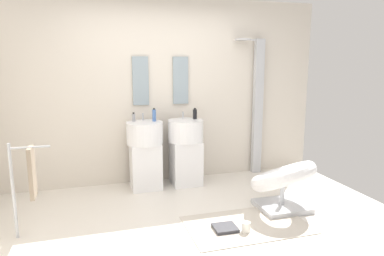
% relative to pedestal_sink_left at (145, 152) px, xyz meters
% --- Properties ---
extents(ground_plane, '(4.80, 3.60, 0.04)m').
position_rel_pedestal_sink_left_xyz_m(ground_plane, '(0.29, -1.32, -0.52)').
color(ground_plane, silver).
extents(rear_partition, '(4.80, 0.10, 2.60)m').
position_rel_pedestal_sink_left_xyz_m(rear_partition, '(0.29, 0.33, 0.80)').
color(rear_partition, beige).
rests_on(rear_partition, ground_plane).
extents(pedestal_sink_left, '(0.49, 0.49, 1.02)m').
position_rel_pedestal_sink_left_xyz_m(pedestal_sink_left, '(0.00, 0.00, 0.00)').
color(pedestal_sink_left, white).
rests_on(pedestal_sink_left, ground_plane).
extents(pedestal_sink_right, '(0.49, 0.49, 1.02)m').
position_rel_pedestal_sink_left_xyz_m(pedestal_sink_right, '(0.57, 0.00, 0.00)').
color(pedestal_sink_right, white).
rests_on(pedestal_sink_right, ground_plane).
extents(vanity_mirror_left, '(0.22, 0.03, 0.67)m').
position_rel_pedestal_sink_left_xyz_m(vanity_mirror_left, '(0.00, 0.26, 0.95)').
color(vanity_mirror_left, '#8C9EA8').
extents(vanity_mirror_right, '(0.22, 0.03, 0.67)m').
position_rel_pedestal_sink_left_xyz_m(vanity_mirror_right, '(0.57, 0.26, 0.95)').
color(vanity_mirror_right, '#8C9EA8').
extents(shower_column, '(0.49, 0.24, 2.05)m').
position_rel_pedestal_sink_left_xyz_m(shower_column, '(1.76, 0.21, 0.58)').
color(shower_column, '#B7BABF').
rests_on(shower_column, ground_plane).
extents(lounge_chair, '(1.06, 1.06, 0.65)m').
position_rel_pedestal_sink_left_xyz_m(lounge_chair, '(1.42, -1.17, -0.15)').
color(lounge_chair, '#B7BABF').
rests_on(lounge_chair, ground_plane).
extents(towel_rack, '(0.37, 0.22, 0.95)m').
position_rel_pedestal_sink_left_xyz_m(towel_rack, '(-1.29, -1.04, 0.13)').
color(towel_rack, '#B7BABF').
rests_on(towel_rack, ground_plane).
extents(area_rug, '(1.28, 0.77, 0.01)m').
position_rel_pedestal_sink_left_xyz_m(area_rug, '(0.84, -1.44, -0.50)').
color(area_rug, beige).
rests_on(area_rug, ground_plane).
extents(magazine_charcoal, '(0.24, 0.23, 0.03)m').
position_rel_pedestal_sink_left_xyz_m(magazine_charcoal, '(0.58, -1.48, -0.48)').
color(magazine_charcoal, '#38383D').
rests_on(magazine_charcoal, area_rug).
extents(coffee_mug, '(0.09, 0.09, 0.10)m').
position_rel_pedestal_sink_left_xyz_m(coffee_mug, '(0.76, -1.59, -0.44)').
color(coffee_mug, white).
rests_on(coffee_mug, area_rug).
extents(soap_bottle_blue, '(0.05, 0.05, 0.18)m').
position_rel_pedestal_sink_left_xyz_m(soap_bottle_blue, '(0.14, 0.03, 0.50)').
color(soap_bottle_blue, '#4C72B7').
rests_on(soap_bottle_blue, pedestal_sink_left).
extents(soap_bottle_black, '(0.06, 0.06, 0.15)m').
position_rel_pedestal_sink_left_xyz_m(soap_bottle_black, '(0.72, 0.06, 0.49)').
color(soap_bottle_black, black).
rests_on(soap_bottle_black, pedestal_sink_right).
extents(soap_bottle_grey, '(0.05, 0.05, 0.12)m').
position_rel_pedestal_sink_left_xyz_m(soap_bottle_grey, '(-0.13, 0.09, 0.47)').
color(soap_bottle_grey, '#99999E').
rests_on(soap_bottle_grey, pedestal_sink_left).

